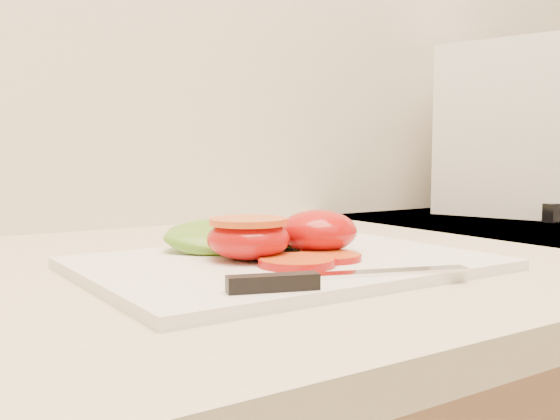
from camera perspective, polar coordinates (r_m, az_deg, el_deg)
cutting_board at (r=0.59m, az=0.54°, el=-4.93°), size 0.37×0.27×0.01m
tomato_half_dome at (r=0.62m, az=3.48°, el=-1.94°), size 0.08×0.08×0.04m
tomato_half_cut at (r=0.58m, az=-2.90°, el=-2.47°), size 0.08×0.08×0.04m
tomato_slice_0 at (r=0.55m, az=1.55°, el=-4.77°), size 0.07×0.07×0.01m
tomato_slice_1 at (r=0.58m, az=4.48°, el=-4.29°), size 0.06×0.06×0.01m
lettuce_leaf_0 at (r=0.64m, az=-4.47°, el=-2.47°), size 0.16×0.13×0.03m
lettuce_leaf_1 at (r=0.67m, az=-1.26°, el=-2.19°), size 0.13×0.14×0.02m
knife at (r=0.48m, az=3.91°, el=-6.24°), size 0.22×0.06×0.01m
appliance at (r=1.20m, az=21.28°, el=6.80°), size 0.26×0.30×0.30m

